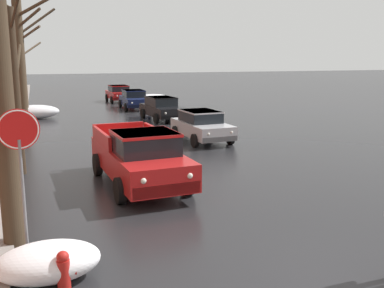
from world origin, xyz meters
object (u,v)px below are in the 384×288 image
object	(u,v)px
bare_tree_far_down_block	(23,56)
stop_sign_at_corner	(19,144)
pickup_truck_red_approaching_near_lane	(140,157)
sedan_black_parked_kerbside_mid	(162,108)
bare_tree_second_along_sidewalk	(13,86)
sedan_silver_parked_kerbside_close	(201,125)
bare_tree_mid_block	(20,60)
fire_hydrant	(64,271)
sedan_red_queued_behind_truck	(119,93)
sedan_darkblue_parked_far_down_block	(134,99)

from	to	relation	value
bare_tree_far_down_block	stop_sign_at_corner	distance (m)	20.45
pickup_truck_red_approaching_near_lane	sedan_black_parked_kerbside_mid	xyz separation A→B (m)	(4.50, 13.39, -0.13)
bare_tree_second_along_sidewalk	sedan_black_parked_kerbside_mid	size ratio (longest dim) A/B	1.38
sedan_silver_parked_kerbside_close	sedan_black_parked_kerbside_mid	xyz separation A→B (m)	(0.17, 7.34, 0.00)
bare_tree_second_along_sidewalk	stop_sign_at_corner	world-z (taller)	bare_tree_second_along_sidewalk
bare_tree_second_along_sidewalk	bare_tree_mid_block	bearing A→B (deg)	89.52
sedan_silver_parked_kerbside_close	sedan_black_parked_kerbside_mid	bearing A→B (deg)	88.67
pickup_truck_red_approaching_near_lane	bare_tree_mid_block	bearing A→B (deg)	107.76
bare_tree_far_down_block	fire_hydrant	distance (m)	22.11
bare_tree_mid_block	pickup_truck_red_approaching_near_lane	bearing A→B (deg)	-72.24
bare_tree_second_along_sidewalk	sedan_red_queued_behind_truck	xyz separation A→B (m)	(7.58, 22.77, -2.17)
sedan_silver_parked_kerbside_close	bare_tree_second_along_sidewalk	bearing A→B (deg)	-157.16
bare_tree_mid_block	fire_hydrant	bearing A→B (deg)	-87.01
sedan_red_queued_behind_truck	stop_sign_at_corner	distance (m)	30.61
sedan_black_parked_kerbside_mid	fire_hydrant	bearing A→B (deg)	-110.51
bare_tree_far_down_block	stop_sign_at_corner	world-z (taller)	bare_tree_far_down_block
sedan_black_parked_kerbside_mid	sedan_silver_parked_kerbside_close	bearing A→B (deg)	-91.33
sedan_red_queued_behind_truck	sedan_silver_parked_kerbside_close	bearing A→B (deg)	-89.18
bare_tree_second_along_sidewalk	stop_sign_at_corner	size ratio (longest dim) A/B	1.97
bare_tree_second_along_sidewalk	sedan_black_parked_kerbside_mid	distance (m)	13.52
bare_tree_far_down_block	pickup_truck_red_approaching_near_lane	xyz separation A→B (m)	(3.39, -16.19, -3.06)
bare_tree_far_down_block	stop_sign_at_corner	size ratio (longest dim) A/B	2.47
stop_sign_at_corner	bare_tree_mid_block	bearing A→B (deg)	91.04
pickup_truck_red_approaching_near_lane	sedan_silver_parked_kerbside_close	world-z (taller)	pickup_truck_red_approaching_near_lane
stop_sign_at_corner	fire_hydrant	bearing A→B (deg)	-67.53
sedan_black_parked_kerbside_mid	bare_tree_mid_block	bearing A→B (deg)	-162.18
sedan_darkblue_parked_far_down_block	fire_hydrant	size ratio (longest dim) A/B	5.92
sedan_silver_parked_kerbside_close	sedan_red_queued_behind_truck	distance (m)	19.46
sedan_black_parked_kerbside_mid	stop_sign_at_corner	xyz separation A→B (m)	(-7.69, -17.59, 1.54)
fire_hydrant	sedan_darkblue_parked_far_down_block	bearing A→B (deg)	75.13
sedan_darkblue_parked_far_down_block	sedan_red_queued_behind_truck	distance (m)	5.78
stop_sign_at_corner	sedan_darkblue_parked_far_down_block	bearing A→B (deg)	73.00
bare_tree_second_along_sidewalk	bare_tree_far_down_block	distance (m)	13.49
sedan_darkblue_parked_far_down_block	fire_hydrant	bearing A→B (deg)	-104.87
bare_tree_second_along_sidewalk	bare_tree_mid_block	world-z (taller)	bare_tree_mid_block
bare_tree_second_along_sidewalk	fire_hydrant	bearing A→B (deg)	-83.67
sedan_darkblue_parked_far_down_block	stop_sign_at_corner	bearing A→B (deg)	-107.00
bare_tree_far_down_block	sedan_silver_parked_kerbside_close	bearing A→B (deg)	-52.72
sedan_silver_parked_kerbside_close	sedan_black_parked_kerbside_mid	world-z (taller)	same
bare_tree_second_along_sidewalk	sedan_black_parked_kerbside_mid	bearing A→B (deg)	52.98
fire_hydrant	bare_tree_far_down_block	bearing A→B (deg)	92.06
pickup_truck_red_approaching_near_lane	fire_hydrant	size ratio (longest dim) A/B	7.54
sedan_silver_parked_kerbside_close	sedan_red_queued_behind_truck	bearing A→B (deg)	90.82
bare_tree_mid_block	sedan_silver_parked_kerbside_close	distance (m)	9.62
stop_sign_at_corner	bare_tree_far_down_block	bearing A→B (deg)	90.55
sedan_darkblue_parked_far_down_block	bare_tree_mid_block	bearing A→B (deg)	-130.45
sedan_silver_parked_kerbside_close	sedan_darkblue_parked_far_down_block	bearing A→B (deg)	90.87
bare_tree_far_down_block	stop_sign_at_corner	bearing A→B (deg)	-89.45
pickup_truck_red_approaching_near_lane	sedan_silver_parked_kerbside_close	bearing A→B (deg)	54.42
bare_tree_far_down_block	sedan_red_queued_behind_truck	size ratio (longest dim) A/B	1.85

